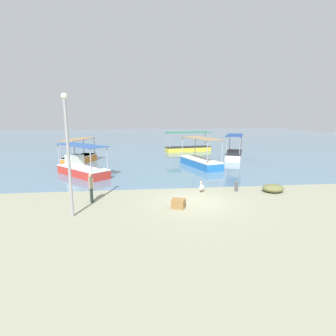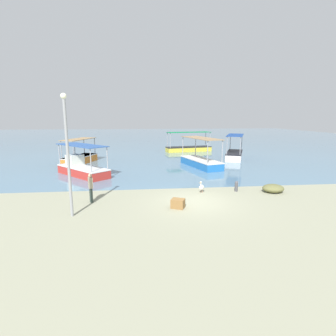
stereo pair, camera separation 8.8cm
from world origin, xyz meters
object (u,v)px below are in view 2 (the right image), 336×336
fishing_boat_near_left (189,148)px  fishing_boat_near_right (82,168)px  lamp_post (67,150)px  cargo_crate (178,203)px  fishing_boat_far_left (234,154)px  fisherman_standing (91,187)px  pelican (202,187)px  fishing_boat_outer (201,161)px  mooring_bollard (236,186)px  fishing_boat_far_right (80,158)px  net_pile (273,188)px

fishing_boat_near_left → fishing_boat_near_right: (-11.77, -14.37, 0.10)m
lamp_post → cargo_crate: 6.26m
fishing_boat_far_left → fisherman_standing: fishing_boat_far_left is taller
fishing_boat_near_right → fisherman_standing: fishing_boat_near_right is taller
fishing_boat_near_left → pelican: fishing_boat_near_left is taller
fishing_boat_near_left → fishing_boat_near_right: bearing=-129.3°
fishing_boat_outer → cargo_crate: bearing=-108.7°
pelican → cargo_crate: bearing=-125.6°
fishing_boat_near_left → fishing_boat_outer: size_ratio=1.11×
fisherman_standing → fishing_boat_outer: bearing=49.1°
fishing_boat_near_left → fishing_boat_far_left: 8.30m
fishing_boat_far_left → mooring_bollard: bearing=-109.5°
fishing_boat_near_right → lamp_post: size_ratio=0.88×
fishing_boat_far_right → fisherman_standing: 13.83m
fishing_boat_near_left → pelican: 20.73m
fishing_boat_outer → fishing_boat_near_right: 11.21m
fishing_boat_far_right → fishing_boat_outer: bearing=-14.6°
mooring_bollard → pelican: bearing=-177.9°
pelican → mooring_bollard: 2.37m
fishing_boat_outer → fishing_boat_far_right: (-12.34, 3.21, -0.00)m
fisherman_standing → pelican: bearing=10.0°
fishing_boat_far_right → net_pile: size_ratio=3.57×
lamp_post → cargo_crate: (5.41, 0.63, -3.08)m
fishing_boat_outer → fishing_boat_far_right: bearing=165.4°
fishing_boat_near_right → fishing_boat_far_left: fishing_boat_far_left is taller
fishing_boat_near_left → fisherman_standing: (-9.71, -21.72, 0.38)m
fishing_boat_near_right → fishing_boat_far_right: (-1.49, 6.01, -0.07)m
mooring_bollard → fisherman_standing: 9.26m
mooring_bollard → fisherman_standing: (-9.16, -1.29, 0.53)m
lamp_post → fisherman_standing: size_ratio=3.51×
fishing_boat_far_left → cargo_crate: 18.38m
fishing_boat_far_right → lamp_post: lamp_post is taller
fishing_boat_near_left → net_pile: 20.99m
net_pile → cargo_crate: bearing=-160.8°
fishing_boat_near_left → fishing_boat_near_right: fishing_boat_near_left is taller
cargo_crate → fishing_boat_near_right: bearing=128.0°
fishing_boat_near_left → cargo_crate: bearing=-101.8°
mooring_bollard → net_pile: bearing=-11.7°
fishing_boat_near_right → fishing_boat_far_right: size_ratio=1.05×
fishing_boat_far_left → pelican: bearing=-117.9°
mooring_bollard → cargo_crate: size_ratio=1.02×
pelican → cargo_crate: 3.33m
fishing_boat_far_left → net_pile: size_ratio=4.04×
fishing_boat_far_right → fishing_boat_near_right: bearing=-76.1°
fishing_boat_outer → net_pile: bearing=-74.0°
fishing_boat_near_right → net_pile: 15.04m
cargo_crate → net_pile: bearing=19.2°
fishing_boat_near_left → pelican: bearing=-98.1°
mooring_bollard → lamp_post: bearing=-160.6°
fishing_boat_near_left → cargo_crate: fishing_boat_near_left is taller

